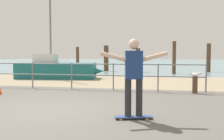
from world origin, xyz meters
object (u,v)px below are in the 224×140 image
Objects in this scene: sailboat at (59,70)px; seagull at (196,75)px; skateboard at (133,117)px; bollard_short at (195,85)px; skateboarder at (134,73)px.

sailboat is 8.11m from seagull.
sailboat is 6.71× the size of skateboard.
skateboard is (5.22, -8.18, -0.46)m from sailboat.
sailboat reaches higher than seagull.
seagull is at bearing -30.97° from sailboat.
skateboard is 1.35× the size of bollard_short.
skateboard is 1.87× the size of seagull.
seagull is (1.72, 4.01, 0.62)m from skateboard.
seagull is (6.95, -4.17, 0.16)m from sailboat.
seagull is (1.72, 4.01, -0.33)m from skateboarder.
seagull is (0.01, -0.01, 0.38)m from bollard_short.
skateboarder is (-0.00, 0.00, 0.95)m from skateboard.
sailboat is at bearing 149.03° from seagull.
seagull reaches higher than skateboard.
sailboat is 9.72m from skateboard.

